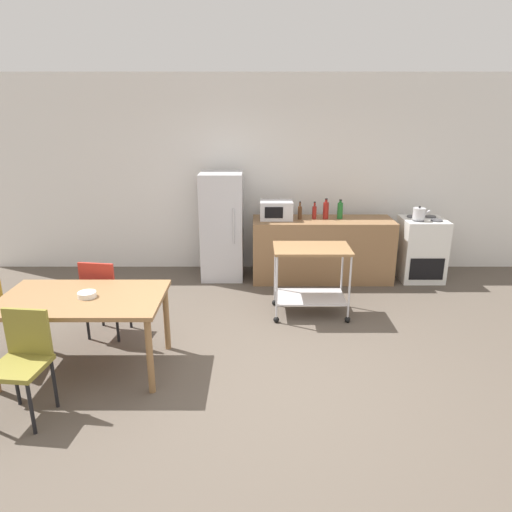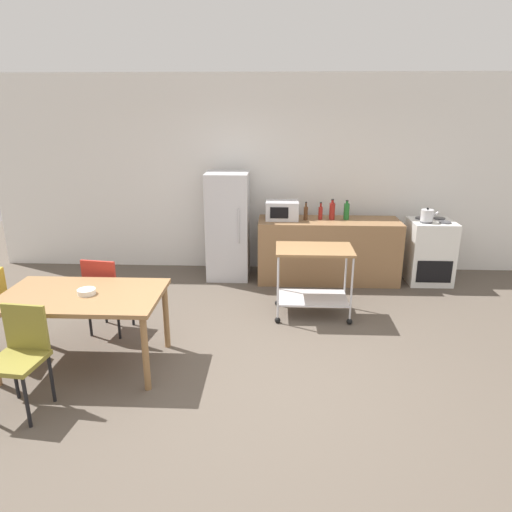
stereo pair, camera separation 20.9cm
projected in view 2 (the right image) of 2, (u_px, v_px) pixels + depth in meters
ground_plane at (258, 375)px, 4.38m from camera, size 12.00×12.00×0.00m
back_wall at (267, 175)px, 6.98m from camera, size 8.40×0.12×2.90m
kitchen_counter at (328, 250)px, 6.68m from camera, size 2.00×0.64×0.90m
dining_table at (82, 302)px, 4.36m from camera, size 1.50×0.90×0.75m
chair_red at (106, 290)px, 5.05m from camera, size 0.45×0.45×0.89m
chair_olive at (20, 352)px, 3.76m from camera, size 0.44×0.44×0.89m
stove_oven at (429, 251)px, 6.64m from camera, size 0.60×0.61×0.92m
refrigerator at (228, 226)px, 6.74m from camera, size 0.60×0.63×1.55m
kitchen_cart at (314, 270)px, 5.49m from camera, size 0.91×0.57×0.85m
microwave at (282, 210)px, 6.56m from camera, size 0.46×0.35×0.26m
bottle_hot_sauce at (306, 213)px, 6.53m from camera, size 0.06×0.06×0.26m
bottle_olive_oil at (320, 213)px, 6.56m from camera, size 0.06×0.06×0.25m
bottle_vinegar at (332, 211)px, 6.55m from camera, size 0.08×0.08×0.29m
bottle_sesame_oil at (347, 211)px, 6.55m from camera, size 0.08×0.08×0.28m
fruit_bowl at (86, 292)px, 4.32m from camera, size 0.17×0.17×0.05m
kettle at (427, 215)px, 6.38m from camera, size 0.24×0.17×0.19m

